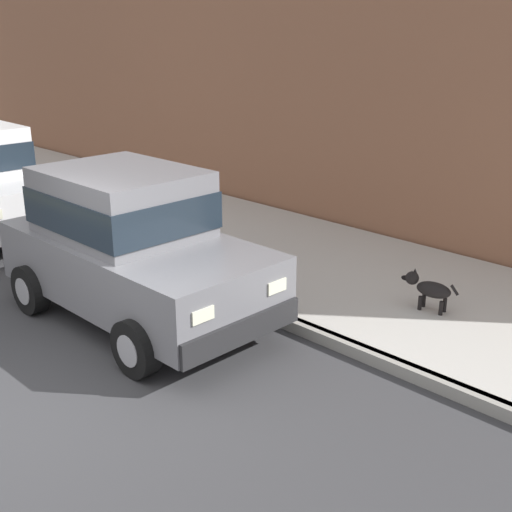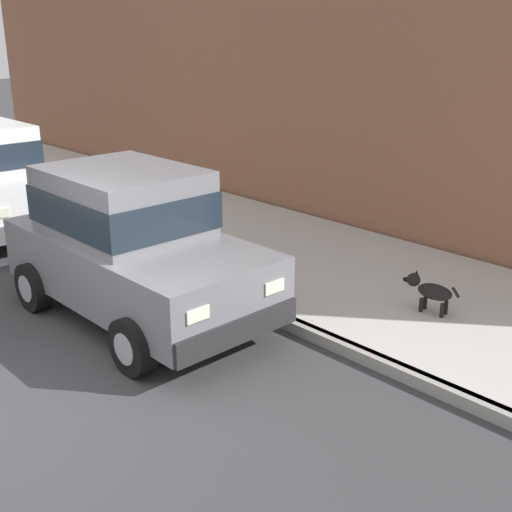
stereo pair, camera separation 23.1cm
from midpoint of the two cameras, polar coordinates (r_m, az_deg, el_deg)
ground_plane at (r=7.03m, az=-19.52°, el=-11.86°), size 80.00×80.00×0.00m
curb at (r=8.56m, az=0.19°, el=-4.36°), size 0.16×64.00×0.14m
sidewalk at (r=9.79m, az=7.86°, el=-1.41°), size 3.60×64.00×0.14m
car_grey_hatchback at (r=8.25m, az=-9.87°, el=1.15°), size 1.97×3.80×1.88m
dog_black at (r=8.43m, az=15.55°, el=-2.85°), size 0.26×0.75×0.49m
building_facade at (r=14.18m, az=-2.22°, el=14.53°), size 0.50×20.00×4.64m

